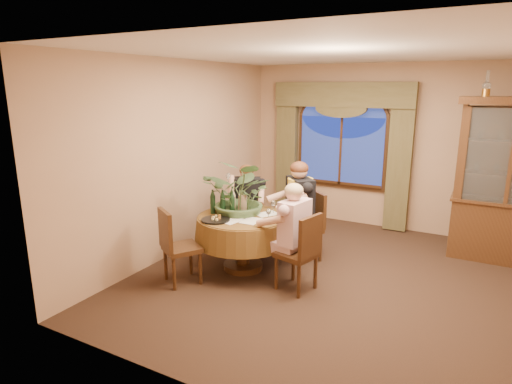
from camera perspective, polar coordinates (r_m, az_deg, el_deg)
The scene contains 34 objects.
floor at distance 5.75m, azimuth 8.97°, elevation -11.18°, with size 5.00×5.00×0.00m, color black.
wall_back at distance 7.69m, azimuth 15.72°, elevation 5.78°, with size 4.50×4.50×0.00m, color #A17B5C.
ceiling at distance 5.23m, azimuth 10.18°, elevation 17.87°, with size 5.00×5.00×0.00m, color white.
window at distance 7.79m, azimuth 11.24°, elevation 5.39°, with size 1.62×0.10×1.32m, color navy, non-canonical shape.
arched_transom at distance 7.72m, azimuth 11.52°, elevation 11.12°, with size 1.60×0.06×0.44m, color navy, non-canonical shape.
drapery_left at distance 8.12m, azimuth 4.13°, elevation 5.10°, with size 0.38×0.14×2.32m, color #4A4424.
drapery_right at distance 7.52m, azimuth 18.59°, elevation 3.70°, with size 0.38×0.14×2.32m, color #4A4424.
swag_valance at distance 7.63m, azimuth 11.41°, elevation 12.60°, with size 2.45×0.16×0.42m, color #4A4424, non-canonical shape.
dining_table at distance 5.80m, azimuth -1.75°, elevation -6.74°, with size 1.30×1.30×0.75m, color brown.
china_cabinet at distance 6.81m, azimuth 30.49°, elevation 1.17°, with size 1.41×0.56×2.29m, color #371F10.
oil_lamp_left at distance 6.68m, azimuth 28.43°, elevation 12.62°, with size 0.11×0.11×0.34m, color #A5722D, non-canonical shape.
chair_right at distance 5.22m, azimuth 5.41°, elevation -7.96°, with size 0.42×0.42×0.96m, color black.
chair_back_right at distance 6.13m, azimuth 6.49°, elevation -4.65°, with size 0.42×0.42×0.96m, color black.
chair_back at distance 6.64m, azimuth -0.84°, elevation -3.07°, with size 0.42×0.42×0.96m, color black.
chair_front_left at distance 5.46m, azimuth -9.86°, elevation -7.14°, with size 0.42×0.42×0.96m, color black.
person_pink at distance 5.24m, azimuth 5.13°, elevation -5.83°, with size 0.47×0.43×1.31m, color #CDA6AB, non-canonical shape.
person_back at distance 6.51m, azimuth -1.21°, elevation -1.90°, with size 0.46×0.43×1.30m, color black, non-canonical shape.
person_scarf at distance 5.93m, azimuth 5.84°, elevation -2.78°, with size 0.52×0.48×1.45m, color black, non-canonical shape.
stoneware_vase at distance 5.81m, azimuth -1.83°, elevation -1.51°, with size 0.13×0.13×0.25m, color tan, non-canonical shape.
centerpiece_plant at distance 5.67m, azimuth -1.89°, elevation 3.37°, with size 1.00×1.11×0.87m, color #405E37.
olive_bowl at distance 5.64m, azimuth -1.70°, elevation -3.06°, with size 0.15×0.15×0.05m, color #475729.
cheese_platter at distance 5.50m, azimuth -5.41°, elevation -3.72°, with size 0.37×0.37×0.02m, color black.
wine_bottle_0 at distance 5.75m, azimuth -4.46°, elevation -1.32°, with size 0.07×0.07×0.33m, color black.
wine_bottle_1 at distance 5.67m, azimuth -3.19°, elevation -1.50°, with size 0.07×0.07×0.33m, color black.
wine_bottle_2 at distance 5.93m, azimuth -3.17°, elevation -0.82°, with size 0.07×0.07×0.33m, color black.
wine_bottle_3 at distance 5.88m, azimuth -4.45°, elevation -0.96°, with size 0.07×0.07×0.33m, color tan.
wine_bottle_4 at distance 5.77m, azimuth -5.79°, elevation -1.27°, with size 0.07×0.07×0.33m, color black.
wine_bottle_5 at distance 5.79m, azimuth -3.08°, elevation -1.17°, with size 0.07×0.07×0.33m, color tan.
tasting_paper_0 at distance 5.46m, azimuth -0.66°, elevation -3.85°, with size 0.21×0.30×0.00m, color white.
tasting_paper_1 at distance 5.75m, azimuth 1.51°, elevation -2.95°, with size 0.21×0.30×0.00m, color white.
tasting_paper_2 at distance 5.48m, azimuth -3.24°, elevation -3.83°, with size 0.21×0.30×0.00m, color white.
wine_glass_person_pink at distance 5.40m, azimuth 1.67°, elevation -3.12°, with size 0.07×0.07×0.18m, color silver, non-canonical shape.
wine_glass_person_back at distance 6.06m, azimuth -1.48°, elevation -1.20°, with size 0.07×0.07×0.18m, color silver, non-canonical shape.
wine_glass_person_scarf at distance 5.77m, azimuth 2.32°, elevation -1.99°, with size 0.07×0.07×0.18m, color silver, non-canonical shape.
Camera 1 is at (1.68, -4.93, 2.42)m, focal length 30.00 mm.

